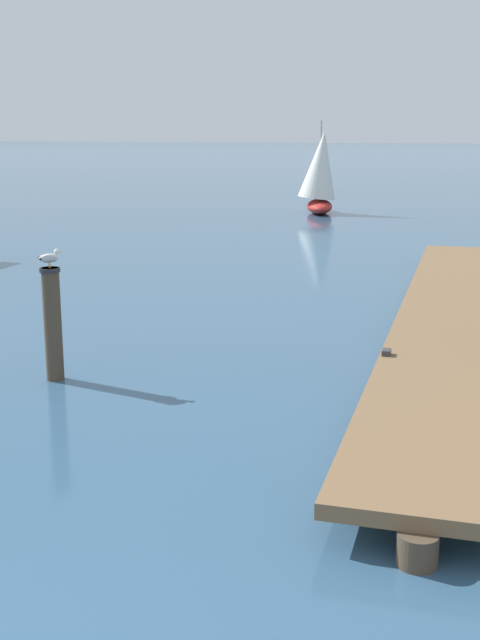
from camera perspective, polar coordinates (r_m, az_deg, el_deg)
name	(u,v)px	position (r m, az deg, el deg)	size (l,w,h in m)	color
floating_dock	(450,315)	(15.17, 14.53, 0.37)	(2.10, 17.02, 0.53)	brown
mooring_piling	(53,322)	(12.22, -13.00, -0.14)	(0.30, 0.30, 1.69)	#4C3D2D
perched_seagull	(49,258)	(12.03, -13.27, 4.28)	(0.30, 0.31, 0.27)	gold
distant_sailboat	(320,174)	(35.80, 5.65, 10.16)	(2.19, 3.39, 3.95)	#AD2823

